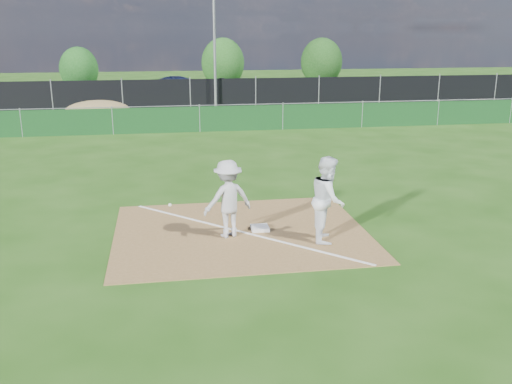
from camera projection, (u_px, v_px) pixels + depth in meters
The scene contains 17 objects.
ground at pixel (209, 154), 22.25m from camera, with size 90.00×90.00×0.00m, color #1F490F.
infield_dirt at pixel (241, 232), 13.72m from camera, with size 6.00×5.00×0.02m, color brown.
foul_line at pixel (241, 232), 13.72m from camera, with size 0.08×7.00×0.01m, color white.
green_fence at pixel (200, 119), 26.83m from camera, with size 44.00×0.05×1.20m, color #0F3815.
dirt_mound at pixel (98, 112), 29.36m from camera, with size 3.38×2.60×1.17m, color olive.
black_fence at pixel (190, 94), 34.32m from camera, with size 46.00×0.04×1.80m, color black.
parking_lot at pixel (187, 99), 39.31m from camera, with size 46.00×9.00×0.01m, color black.
light_pole at pixel (214, 41), 33.42m from camera, with size 0.16×0.16×8.00m, color slate.
first_base at pixel (260, 228), 13.84m from camera, with size 0.42×0.42×0.09m, color silver.
play_at_first at pixel (228, 199), 13.19m from camera, with size 2.04×1.02×1.83m.
runner at pixel (328, 199), 12.99m from camera, with size 0.96×0.75×1.98m, color white.
car_left at pixel (104, 91), 37.05m from camera, with size 1.81×4.50×1.53m, color #9DA0A4.
car_mid at pixel (184, 89), 38.28m from camera, with size 1.68×4.83×1.59m, color black.
car_right at pixel (251, 88), 39.57m from camera, with size 1.93×4.74×1.38m, color black.
tree_left at pixel (79, 69), 42.98m from camera, with size 2.87×2.87×3.40m.
tree_mid at pixel (223, 63), 45.12m from camera, with size 3.39×3.39×4.02m.
tree_right at pixel (321, 62), 46.59m from camera, with size 3.37×3.37×3.99m.
Camera 1 is at (-1.75, -11.80, 4.74)m, focal length 40.00 mm.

